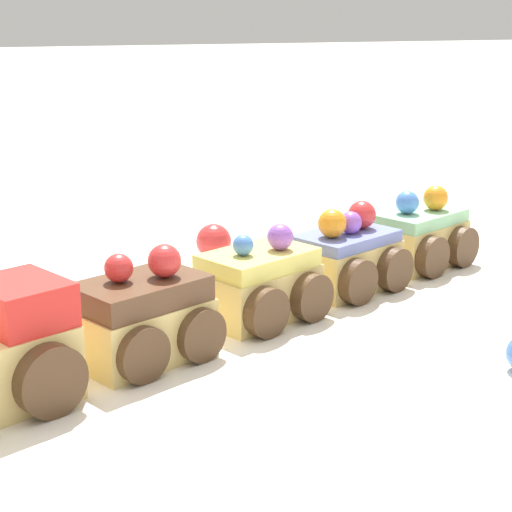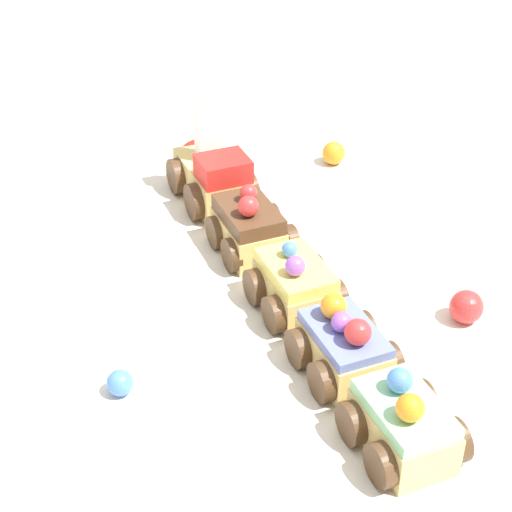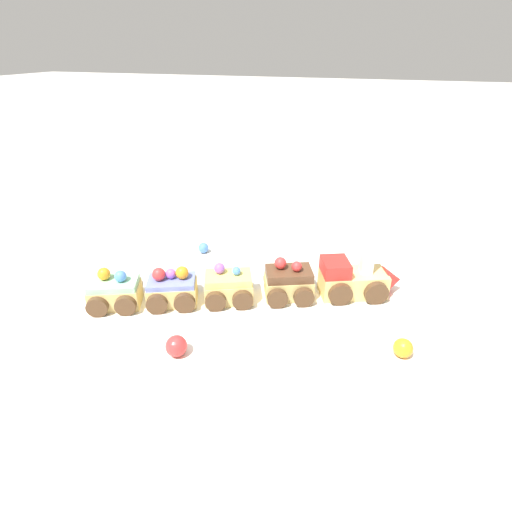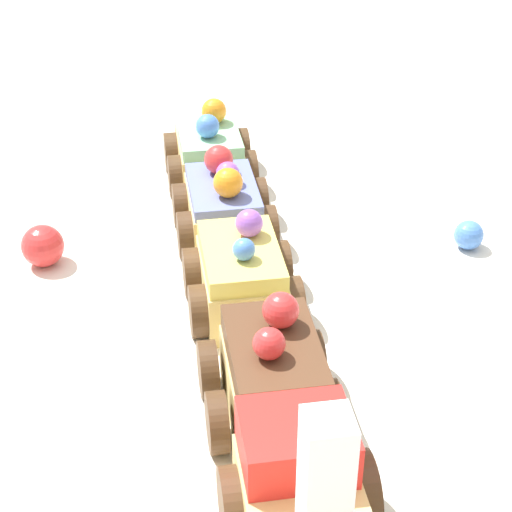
% 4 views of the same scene
% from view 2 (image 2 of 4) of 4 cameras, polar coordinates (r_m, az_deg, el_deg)
% --- Properties ---
extents(ground_plane, '(10.00, 10.00, 0.00)m').
position_cam_2_polar(ground_plane, '(0.79, -0.53, -3.20)').
color(ground_plane, beige).
extents(display_board, '(0.81, 0.44, 0.01)m').
position_cam_2_polar(display_board, '(0.79, -0.54, -2.85)').
color(display_board, white).
rests_on(display_board, ground_plane).
extents(cake_train_locomotive, '(0.15, 0.11, 0.12)m').
position_cam_2_polar(cake_train_locomotive, '(0.92, -3.08, 5.56)').
color(cake_train_locomotive, '#E5C675').
rests_on(cake_train_locomotive, display_board).
extents(cake_car_chocolate, '(0.10, 0.09, 0.07)m').
position_cam_2_polar(cake_car_chocolate, '(0.83, -0.26, 1.77)').
color(cake_car_chocolate, '#E5C675').
rests_on(cake_car_chocolate, display_board).
extents(cake_car_lemon, '(0.10, 0.09, 0.06)m').
position_cam_2_polar(cake_car_lemon, '(0.75, 2.63, -2.06)').
color(cake_car_lemon, '#E5C675').
rests_on(cake_car_lemon, display_board).
extents(cake_car_blueberry, '(0.10, 0.09, 0.06)m').
position_cam_2_polar(cake_car_blueberry, '(0.69, 5.87, -6.15)').
color(cake_car_blueberry, '#E5C675').
rests_on(cake_car_blueberry, display_board).
extents(cake_car_mint, '(0.10, 0.09, 0.07)m').
position_cam_2_polar(cake_car_mint, '(0.63, 9.77, -11.08)').
color(cake_car_mint, '#E5C675').
rests_on(cake_car_mint, display_board).
extents(gumball_orange, '(0.03, 0.03, 0.03)m').
position_cam_2_polar(gumball_orange, '(1.00, 5.20, 6.85)').
color(gumball_orange, orange).
rests_on(gumball_orange, display_board).
extents(gumball_red, '(0.03, 0.03, 0.03)m').
position_cam_2_polar(gumball_red, '(0.76, 13.85, -3.30)').
color(gumball_red, red).
rests_on(gumball_red, display_board).
extents(gumball_blue, '(0.02, 0.02, 0.02)m').
position_cam_2_polar(gumball_blue, '(0.68, -9.06, -8.35)').
color(gumball_blue, '#4C84E0').
rests_on(gumball_blue, display_board).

